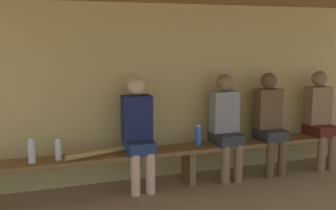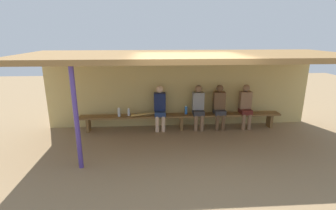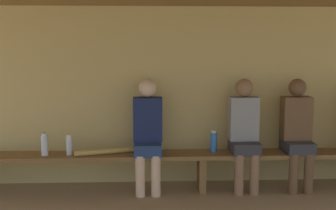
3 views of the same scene
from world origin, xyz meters
name	(u,v)px [view 2 (image 2 of 3)]	position (x,y,z in m)	size (l,w,h in m)	color
ground_plane	(189,152)	(0.00, 0.00, 0.00)	(24.00, 24.00, 0.00)	#937754
back_wall	(180,90)	(0.00, 2.00, 1.10)	(8.00, 0.20, 2.20)	tan
dugout_roof	(187,56)	(0.00, 0.70, 2.26)	(8.00, 2.80, 0.12)	olive
support_post	(76,119)	(-2.42, -0.55, 1.10)	(0.10, 0.10, 2.20)	#4C388C
bench	(181,117)	(0.00, 1.55, 0.39)	(6.00, 0.36, 0.46)	brown
player_near_post	(198,106)	(0.51, 1.55, 0.73)	(0.34, 0.42, 1.34)	#333338
player_middle	(246,105)	(1.95, 1.55, 0.73)	(0.34, 0.42, 1.34)	#591E19
player_shirtless_tan	(160,106)	(-0.64, 1.55, 0.73)	(0.34, 0.42, 1.34)	navy
player_rightmost	(219,105)	(1.15, 1.55, 0.73)	(0.34, 0.42, 1.34)	#333338
water_bottle_clear	(186,110)	(0.15, 1.60, 0.58)	(0.08, 0.08, 0.26)	blue
water_bottle_green	(119,112)	(-1.83, 1.50, 0.59)	(0.08, 0.08, 0.26)	silver
water_bottle_orange	(129,112)	(-1.56, 1.53, 0.57)	(0.07, 0.07, 0.24)	silver
baseball_bat	(145,114)	(-1.08, 1.55, 0.49)	(0.07, 0.07, 0.85)	tan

